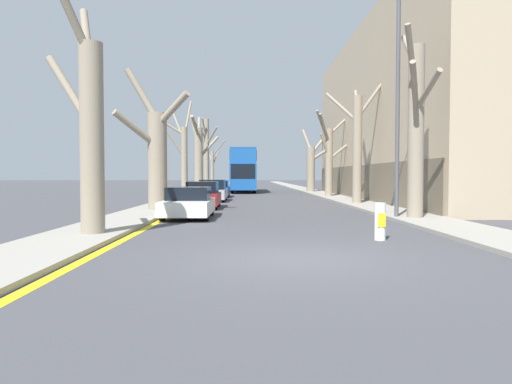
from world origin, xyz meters
name	(u,v)px	position (x,y,z in m)	size (l,w,h in m)	color
ground_plane	(295,259)	(0.00, 0.00, 0.00)	(300.00, 300.00, 0.00)	#424247
sidewalk_left	(213,188)	(-5.60, 50.00, 0.06)	(2.26, 120.00, 0.12)	gray
sidewalk_right	(299,188)	(5.60, 50.00, 0.06)	(2.26, 120.00, 0.12)	gray
building_facade_right	(426,115)	(11.72, 23.17, 6.03)	(10.08, 30.23, 12.09)	tan
kerb_line_stripe	(223,188)	(-4.29, 50.00, 0.00)	(0.24, 120.00, 0.01)	yellow
street_tree_left_0	(89,126)	(-5.36, 3.38, 3.09)	(1.83, 2.66, 7.57)	gray
street_tree_left_1	(156,154)	(-5.30, 12.20, 2.73)	(3.51, 2.05, 6.77)	gray
street_tree_left_2	(182,155)	(-5.43, 21.51, 3.06)	(2.69, 2.20, 6.90)	gray
street_tree_left_3	(199,155)	(-5.20, 29.44, 3.40)	(2.56, 4.50, 6.94)	gray
street_tree_left_4	(206,153)	(-5.30, 37.59, 4.00)	(2.42, 1.96, 7.50)	gray
street_tree_left_5	(213,168)	(-5.36, 46.54, 2.59)	(2.13, 2.21, 5.96)	gray
street_tree_right_0	(416,125)	(5.37, 7.89, 3.64)	(1.31, 3.15, 7.35)	gray
street_tree_right_1	(357,143)	(5.40, 17.31, 3.61)	(3.57, 2.66, 7.84)	gray
street_tree_right_2	(329,156)	(5.37, 26.33, 3.21)	(3.47, 2.89, 6.74)	gray
street_tree_right_3	(312,165)	(5.37, 36.25, 2.73)	(3.54, 2.91, 6.41)	gray
double_decker_bus	(244,168)	(-1.48, 37.80, 2.44)	(2.51, 11.44, 4.30)	#19519E
parked_car_0	(189,203)	(-3.39, 9.10, 0.60)	(1.87, 3.93, 1.25)	silver
parked_car_1	(203,196)	(-3.39, 14.67, 0.66)	(1.74, 3.94, 1.39)	maroon
parked_car_2	(212,191)	(-3.39, 21.25, 0.67)	(1.84, 4.35, 1.42)	#9EA3AD
parked_car_3	(218,189)	(-3.39, 26.80, 0.62)	(1.78, 4.21, 1.29)	navy
lamp_post	(395,94)	(4.72, 8.32, 4.86)	(1.40, 0.20, 8.79)	#4C4F54
traffic_bollard	(380,221)	(2.53, 2.67, 0.50)	(0.29, 0.30, 0.99)	white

